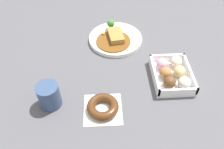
{
  "coord_description": "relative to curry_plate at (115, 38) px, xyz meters",
  "views": [
    {
      "loc": [
        0.69,
        -0.06,
        0.66
      ],
      "look_at": [
        0.1,
        -0.03,
        0.03
      ],
      "focal_mm": 36.98,
      "sensor_mm": 36.0,
      "label": 1
    }
  ],
  "objects": [
    {
      "name": "curry_plate",
      "position": [
        0.0,
        0.0,
        0.0
      ],
      "size": [
        0.24,
        0.24,
        0.07
      ],
      "color": "white",
      "rests_on": "ground_plane"
    },
    {
      "name": "chocolate_ring_donut",
      "position": [
        0.37,
        -0.07,
        0.0
      ],
      "size": [
        0.13,
        0.13,
        0.03
      ],
      "color": "white",
      "rests_on": "ground_plane"
    },
    {
      "name": "donut_box",
      "position": [
        0.24,
        0.2,
        0.01
      ],
      "size": [
        0.19,
        0.14,
        0.06
      ],
      "color": "white",
      "rests_on": "ground_plane"
    },
    {
      "name": "ground_plane",
      "position": [
        0.13,
        0.0,
        -0.01
      ],
      "size": [
        1.6,
        1.6,
        0.0
      ],
      "primitive_type": "plane",
      "color": "#4C4C51"
    },
    {
      "name": "coffee_mug",
      "position": [
        0.33,
        -0.25,
        0.03
      ],
      "size": [
        0.07,
        0.07,
        0.09
      ],
      "primitive_type": "cylinder",
      "color": "#33476B",
      "rests_on": "ground_plane"
    }
  ]
}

